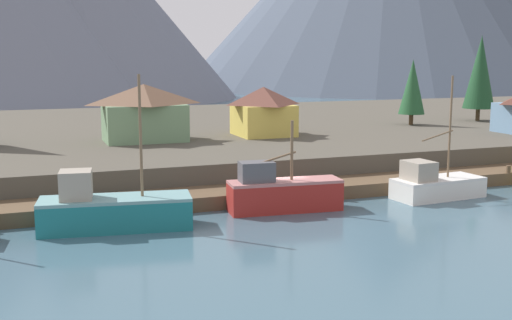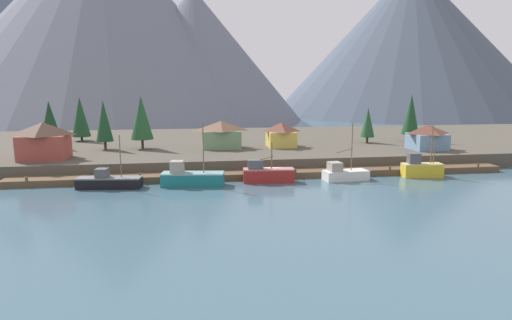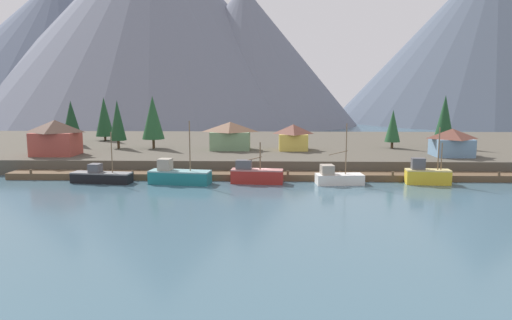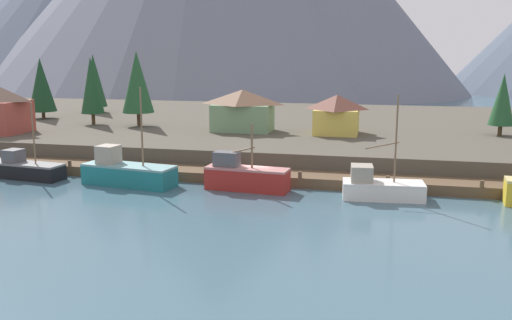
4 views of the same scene
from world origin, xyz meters
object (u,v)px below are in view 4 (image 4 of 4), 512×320
Objects in this scene: conifer_back_left at (91,85)px; fishing_boat_red at (245,176)px; fishing_boat_black at (22,169)px; fishing_boat_white at (380,187)px; conifer_near_right at (503,100)px; house_yellow at (337,114)px; conifer_mid_left at (41,85)px; conifer_mid_right at (94,80)px; house_green at (243,110)px; conifer_back_right at (137,82)px; fishing_boat_teal at (127,173)px.

fishing_boat_red is at bearing -38.56° from conifer_back_left.
fishing_boat_white reaches higher than fishing_boat_black.
fishing_boat_white is 1.20× the size of conifer_near_right.
house_yellow is at bearing 42.36° from fishing_boat_black.
conifer_mid_left is at bearing 150.63° from fishing_boat_red.
fishing_boat_red is 51.24m from conifer_mid_right.
conifer_mid_left is at bearing 177.34° from conifer_near_right.
fishing_boat_black is 32.07m from conifer_mid_left.
conifer_mid_right reaches higher than house_green.
fishing_boat_black is 1.19× the size of house_green.
conifer_back_left is at bearing 178.84° from conifer_back_right.
fishing_boat_teal is at bearing -105.96° from house_green.
fishing_boat_black is at bearing -71.83° from conifer_mid_right.
conifer_near_right is 0.74× the size of conifer_back_right.
house_yellow is 0.56× the size of conifer_back_right.
conifer_near_right is at bearing -2.66° from conifer_mid_left.
fishing_boat_teal is at bearing -45.16° from conifer_mid_left.
fishing_boat_white is at bearing 9.28° from fishing_boat_teal.
fishing_boat_white is 28.63m from conifer_near_right.
conifer_back_left is (-54.05, -1.76, 1.11)m from conifer_near_right.
conifer_near_right is at bearing 41.43° from fishing_boat_teal.
house_yellow is (29.92, 20.97, 4.05)m from fishing_boat_black.
house_green reaches higher than fishing_boat_red.
conifer_back_left is at bearing -23.14° from conifer_mid_left.
fishing_boat_red is at bearing 11.79° from fishing_boat_teal.
house_green is at bearing -28.11° from conifer_mid_right.
fishing_boat_teal is at bearing -147.05° from conifer_near_right.
fishing_boat_red is 12.21m from fishing_boat_white.
conifer_back_right is at bearing 120.60° from fishing_boat_teal.
fishing_boat_white reaches higher than house_green.
fishing_boat_black is 1.61× the size of house_yellow.
fishing_boat_white is 60.55m from conifer_mid_right.
conifer_back_left reaches higher than fishing_boat_white.
conifer_back_left is at bearing 145.63° from fishing_boat_white.
conifer_near_right reaches higher than house_yellow.
conifer_mid_right is 16.28m from conifer_back_left.
conifer_mid_right reaches higher than conifer_mid_left.
conifer_mid_right is at bearing 159.37° from house_yellow.
fishing_boat_teal reaches higher than fishing_boat_red.
conifer_mid_left is (-27.40, 27.55, 6.46)m from fishing_boat_teal.
fishing_boat_red is 47.73m from conifer_mid_left.
conifer_mid_right reaches higher than fishing_boat_teal.
house_green is 1.04× the size of conifer_near_right.
house_yellow is at bearing 0.84° from house_green.
fishing_boat_black is 55.53m from conifer_near_right.
fishing_boat_red is 0.81× the size of conifer_mid_right.
conifer_mid_left is (-65.24, 3.03, 0.77)m from conifer_near_right.
conifer_mid_left is 18.88m from conifer_back_right.
conifer_back_left is (-16.21, 22.77, 6.80)m from fishing_boat_teal.
house_green is 15.67m from conifer_back_right.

